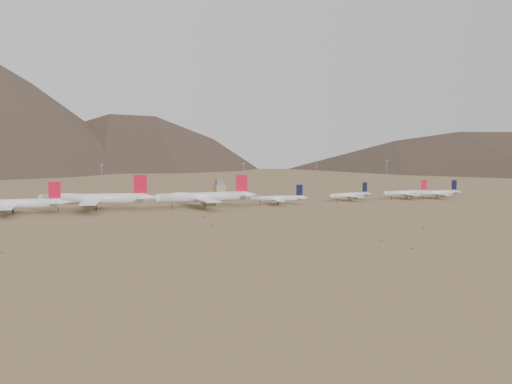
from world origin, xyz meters
name	(u,v)px	position (x,y,z in m)	size (l,w,h in m)	color
ground	(235,211)	(0.00, 0.00, 0.00)	(3000.00, 3000.00, 0.00)	#A38354
mountain_ridge	(65,78)	(0.00, 900.00, 150.00)	(4400.00, 1000.00, 300.00)	brown
widebody_west	(11,204)	(-136.63, 27.51, 6.96)	(67.55, 52.65, 20.18)	white
widebody_centre	(94,199)	(-85.34, 32.04, 7.99)	(76.64, 60.36, 23.19)	white
widebody_east	(203,197)	(-14.25, 23.40, 7.52)	(73.47, 56.11, 21.82)	white
narrowbody_a	(279,198)	(41.40, 24.07, 4.54)	(42.00, 30.73, 14.00)	white
narrowbody_b	(350,195)	(102.90, 31.66, 4.30)	(39.70, 29.07, 13.24)	white
narrowbody_c	(407,193)	(150.71, 28.85, 4.63)	(43.26, 30.84, 14.28)	white
narrowbody_d	(438,193)	(174.48, 22.37, 4.52)	(42.23, 30.12, 13.94)	white
control_tower	(220,188)	(30.00, 120.00, 5.32)	(8.00, 8.00, 12.00)	#988967
mast_west	(102,179)	(-63.34, 135.11, 14.20)	(2.00, 0.60, 25.70)	gray
mast_centre	(243,177)	(49.34, 115.59, 14.20)	(2.00, 0.60, 25.70)	gray
mast_east	(317,173)	(130.04, 142.47, 14.20)	(2.00, 0.60, 25.70)	gray
mast_far_east	(387,172)	(196.98, 132.13, 14.20)	(2.00, 0.60, 25.70)	gray
desert_scrub	(290,228)	(-2.73, -92.85, 0.33)	(436.77, 178.22, 0.93)	brown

